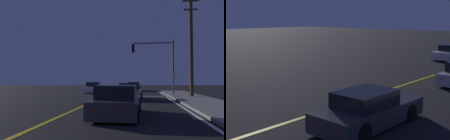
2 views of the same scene
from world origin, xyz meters
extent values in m
cube|color=gold|center=(0.00, 11.06, 0.01)|extent=(0.20, 37.59, 0.01)
cube|color=#2D2D33|center=(2.44, 7.11, 0.44)|extent=(1.96, 4.71, 0.68)
cube|color=black|center=(2.44, 6.83, 1.04)|extent=(1.64, 2.18, 0.60)
cylinder|color=black|center=(1.61, 8.57, 0.32)|extent=(0.23, 0.64, 0.64)
cylinder|color=black|center=(3.34, 8.53, 0.32)|extent=(0.23, 0.64, 0.64)
cylinder|color=black|center=(1.54, 5.68, 0.32)|extent=(0.23, 0.64, 0.64)
cylinder|color=black|center=(3.28, 5.64, 0.32)|extent=(0.23, 0.64, 0.64)
sphere|color=#FFF4CC|center=(1.92, 9.39, 0.52)|extent=(0.18, 0.18, 0.18)
sphere|color=#FFF4CC|center=(3.07, 9.37, 0.52)|extent=(0.18, 0.18, 0.18)
sphere|color=red|center=(1.82, 4.83, 0.52)|extent=(0.14, 0.14, 0.14)
sphere|color=red|center=(2.97, 4.81, 0.52)|extent=(0.14, 0.14, 0.14)
cylinder|color=black|center=(1.69, 15.37, 0.32)|extent=(0.24, 0.65, 0.64)
sphere|color=red|center=(1.95, 14.61, 0.52)|extent=(0.14, 0.14, 0.14)
cube|color=silver|center=(-2.52, 26.55, 0.44)|extent=(1.86, 4.42, 0.68)
cube|color=black|center=(-2.52, 26.81, 1.04)|extent=(1.55, 2.05, 0.60)
cylinder|color=black|center=(-3.29, 25.17, 0.32)|extent=(0.24, 0.65, 0.64)
cylinder|color=black|center=(-3.36, 27.88, 0.32)|extent=(0.24, 0.65, 0.64)
sphere|color=#FFF4CC|center=(-1.92, 24.43, 0.52)|extent=(0.18, 0.18, 0.18)
sphere|color=#FFF4CC|center=(-3.00, 24.40, 0.52)|extent=(0.18, 0.18, 0.18)
camera|label=1|loc=(3.46, -3.54, 1.55)|focal=38.99mm
camera|label=2|loc=(8.90, -1.92, 3.99)|focal=49.77mm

